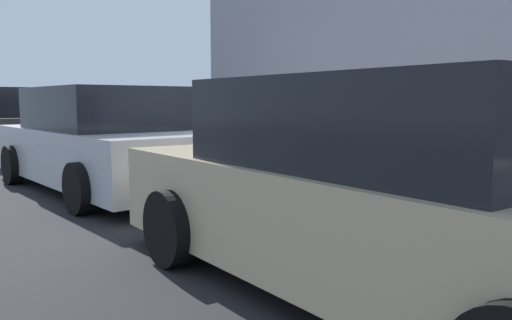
# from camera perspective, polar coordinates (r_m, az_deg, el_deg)

# --- Properties ---
(ground_plane) EXTENTS (40.00, 40.00, 0.00)m
(ground_plane) POSITION_cam_1_polar(r_m,az_deg,el_deg) (7.81, -0.91, -3.61)
(ground_plane) COLOR black
(sidewalk_curb) EXTENTS (18.00, 5.00, 0.14)m
(sidewalk_curb) POSITION_cam_1_polar(r_m,az_deg,el_deg) (9.46, 11.44, -1.53)
(sidewalk_curb) COLOR #ADA89E
(sidewalk_curb) RESTS_ON ground_plane
(suitcase_maroon_0) EXTENTS (0.44, 0.26, 0.80)m
(suitcase_maroon_0) POSITION_cam_1_polar(r_m,az_deg,el_deg) (6.02, 24.68, -2.32)
(suitcase_maroon_0) COLOR maroon
(suitcase_maroon_0) RESTS_ON sidewalk_curb
(suitcase_red_1) EXTENTS (0.42, 0.25, 0.86)m
(suitcase_red_1) POSITION_cam_1_polar(r_m,az_deg,el_deg) (6.26, 20.24, -2.32)
(suitcase_red_1) COLOR red
(suitcase_red_1) RESTS_ON sidewalk_curb
(suitcase_silver_2) EXTENTS (0.45, 0.26, 0.84)m
(suitcase_silver_2) POSITION_cam_1_polar(r_m,az_deg,el_deg) (6.56, 16.19, -1.91)
(suitcase_silver_2) COLOR #9EA0A8
(suitcase_silver_2) RESTS_ON sidewalk_curb
(suitcase_navy_3) EXTENTS (0.46, 0.28, 0.83)m
(suitcase_navy_3) POSITION_cam_1_polar(r_m,az_deg,el_deg) (6.97, 12.93, -1.36)
(suitcase_navy_3) COLOR navy
(suitcase_navy_3) RESTS_ON sidewalk_curb
(suitcase_olive_4) EXTENTS (0.46, 0.23, 0.81)m
(suitcase_olive_4) POSITION_cam_1_polar(r_m,az_deg,el_deg) (7.32, 9.53, -0.29)
(suitcase_olive_4) COLOR #59601E
(suitcase_olive_4) RESTS_ON sidewalk_curb
(suitcase_teal_5) EXTENTS (0.49, 0.24, 0.94)m
(suitcase_teal_5) POSITION_cam_1_polar(r_m,az_deg,el_deg) (7.73, 6.33, -0.33)
(suitcase_teal_5) COLOR #0F606B
(suitcase_teal_5) RESTS_ON sidewalk_curb
(suitcase_black_6) EXTENTS (0.48, 0.22, 0.58)m
(suitcase_black_6) POSITION_cam_1_polar(r_m,az_deg,el_deg) (8.20, 3.62, -0.29)
(suitcase_black_6) COLOR black
(suitcase_black_6) RESTS_ON sidewalk_curb
(suitcase_maroon_7) EXTENTS (0.40, 0.25, 0.57)m
(suitcase_maroon_7) POSITION_cam_1_polar(r_m,az_deg,el_deg) (8.58, 0.94, -0.01)
(suitcase_maroon_7) COLOR maroon
(suitcase_maroon_7) RESTS_ON sidewalk_curb
(suitcase_red_8) EXTENTS (0.40, 0.25, 0.85)m
(suitcase_red_8) POSITION_cam_1_polar(r_m,az_deg,el_deg) (9.01, -0.79, 0.71)
(suitcase_red_8) COLOR red
(suitcase_red_8) RESTS_ON sidewalk_curb
(suitcase_silver_9) EXTENTS (0.36, 0.22, 0.77)m
(suitcase_silver_9) POSITION_cam_1_polar(r_m,az_deg,el_deg) (9.37, -2.97, 0.70)
(suitcase_silver_9) COLOR #9EA0A8
(suitcase_silver_9) RESTS_ON sidewalk_curb
(fire_hydrant) EXTENTS (0.39, 0.21, 0.77)m
(fire_hydrant) POSITION_cam_1_polar(r_m,az_deg,el_deg) (10.18, -5.83, 1.80)
(fire_hydrant) COLOR #99999E
(fire_hydrant) RESTS_ON sidewalk_curb
(bollard_post) EXTENTS (0.11, 0.11, 0.78)m
(bollard_post) POSITION_cam_1_polar(r_m,az_deg,el_deg) (10.52, -7.87, 1.87)
(bollard_post) COLOR brown
(bollard_post) RESTS_ON sidewalk_curb
(parked_car_beige_0) EXTENTS (4.80, 2.20, 1.53)m
(parked_car_beige_0) POSITION_cam_1_polar(r_m,az_deg,el_deg) (3.76, 14.39, -3.62)
(parked_car_beige_0) COLOR tan
(parked_car_beige_0) RESTS_ON ground_plane
(parked_car_silver_1) EXTENTS (4.87, 2.24, 1.57)m
(parked_car_silver_1) POSITION_cam_1_polar(r_m,az_deg,el_deg) (8.31, -16.36, 1.89)
(parked_car_silver_1) COLOR #B2B5BA
(parked_car_silver_1) RESTS_ON ground_plane
(parked_car_charcoal_2) EXTENTS (4.60, 1.98, 1.68)m
(parked_car_charcoal_2) POSITION_cam_1_polar(r_m,az_deg,el_deg) (14.25, -25.14, 3.52)
(parked_car_charcoal_2) COLOR black
(parked_car_charcoal_2) RESTS_ON ground_plane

